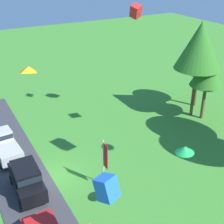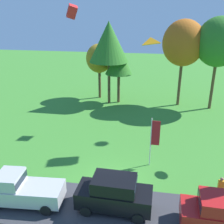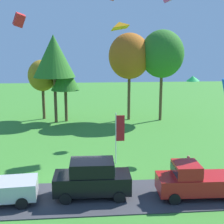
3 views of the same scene
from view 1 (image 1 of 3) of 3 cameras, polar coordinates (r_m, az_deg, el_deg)
The scene contains 12 objects.
ground_plane at distance 26.33m, azimuth -10.29°, elevation -11.73°, with size 120.00×120.00×0.00m, color #3D842D.
pavement_strip at distance 25.88m, azimuth -15.63°, elevation -13.11°, with size 36.00×4.40×0.06m, color #38383D.
car_pickup_near_entrance at distance 29.59m, azimuth -19.14°, elevation -5.57°, with size 5.12×2.33×2.14m.
car_suv_far_end at distance 24.65m, azimuth -15.37°, elevation -11.59°, with size 4.64×2.13×2.28m.
tree_right_of_center at distance 36.97m, azimuth 15.71°, elevation 8.89°, with size 3.53×3.53×7.45m.
tree_far_left at distance 33.83m, azimuth 15.73°, elevation 11.59°, with size 4.93×4.93×10.40m.
tree_lone_near at distance 33.96m, azimuth 17.15°, elevation 7.30°, with size 3.48×3.48×7.34m.
flag_banner at distance 23.61m, azimuth -1.31°, elevation -8.49°, with size 0.71×0.08×4.06m.
kite_diamond_mid_center at distance 19.11m, azimuth -14.94°, elevation 7.60°, with size 0.82×1.10×0.36m, color orange.
kite_delta_high_left at distance 18.06m, azimuth 13.16°, elevation -6.69°, with size 1.07×1.07×0.40m, color green.
kite_box_low_drifter at distance 14.96m, azimuth -0.97°, elevation -13.73°, with size 0.81×0.81×1.14m, color blue.
kite_box_topmost at distance 31.11m, azimuth 4.36°, elevation 17.92°, with size 0.83×0.83×1.16m, color red.
Camera 1 is at (19.94, -5.79, 16.19)m, focal length 50.00 mm.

